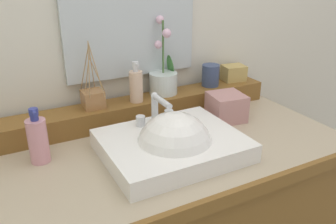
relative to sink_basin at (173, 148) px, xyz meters
The scene contains 9 objects.
back_ledge 0.32m from the sink_basin, 87.59° to the left, with size 1.16×0.13×0.08m, color brown.
sink_basin is the anchor object (origin of this frame).
potted_plant 0.39m from the sink_basin, 67.75° to the left, with size 0.12×0.12×0.31m.
soap_dispenser 0.33m from the sink_basin, 89.12° to the left, with size 0.05×0.05×0.16m.
tumbler_cup 0.50m from the sink_basin, 42.29° to the left, with size 0.07×0.07×0.09m, color #38466A.
reed_diffuser 0.38m from the sink_basin, 116.43° to the left, with size 0.09×0.11×0.25m.
trinket_box 0.61m from the sink_basin, 34.57° to the left, with size 0.10×0.08×0.07m, color tan.
lotion_bottle 0.43m from the sink_basin, 157.10° to the left, with size 0.06×0.06×0.18m.
tissue_box 0.36m from the sink_basin, 25.31° to the left, with size 0.13×0.13×0.11m, color tan.
Camera 1 is at (-0.50, -0.96, 1.45)m, focal length 37.97 mm.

